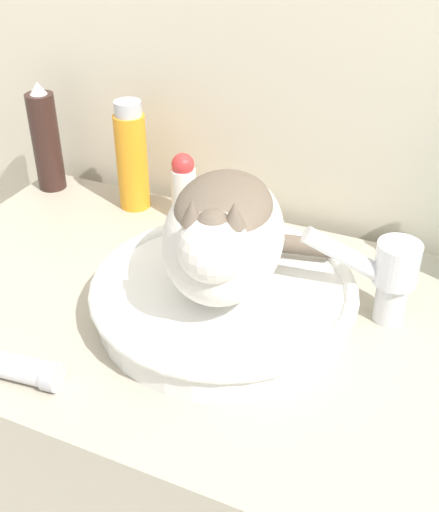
{
  "coord_description": "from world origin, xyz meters",
  "views": [
    {
      "loc": [
        0.31,
        -0.38,
        1.42
      ],
      "look_at": [
        0.01,
        0.28,
        0.95
      ],
      "focal_mm": 45.0,
      "sensor_mm": 36.0,
      "label": 1
    }
  ],
  "objects": [
    {
      "name": "hairspray_can_black",
      "position": [
        -0.46,
        0.52,
        0.94
      ],
      "size": [
        0.05,
        0.05,
        0.21
      ],
      "color": "#331E19",
      "rests_on": "vanity_counter"
    },
    {
      "name": "vanity_counter",
      "position": [
        0.0,
        0.29,
        0.42
      ],
      "size": [
        1.01,
        0.57,
        0.84
      ],
      "color": "#B2A893",
      "rests_on": "ground_plane"
    },
    {
      "name": "faucet",
      "position": [
        0.22,
        0.37,
        0.92
      ],
      "size": [
        0.16,
        0.09,
        0.15
      ],
      "rotation": [
        0.0,
        0.0,
        -2.77
      ],
      "color": "silver",
      "rests_on": "vanity_counter"
    },
    {
      "name": "wall_back",
      "position": [
        0.0,
        0.63,
        1.2
      ],
      "size": [
        8.0,
        0.05,
        2.4
      ],
      "color": "beige",
      "rests_on": "ground_plane"
    },
    {
      "name": "cream_tube",
      "position": [
        -0.2,
        0.06,
        0.86
      ],
      "size": [
        0.18,
        0.06,
        0.04
      ],
      "rotation": [
        0.0,
        0.0,
        0.11
      ],
      "color": "silver",
      "rests_on": "vanity_counter"
    },
    {
      "name": "sink_basin",
      "position": [
        0.01,
        0.29,
        0.88
      ],
      "size": [
        0.38,
        0.38,
        0.06
      ],
      "color": "white",
      "rests_on": "vanity_counter"
    },
    {
      "name": "shampoo_bottle_tall",
      "position": [
        -0.27,
        0.52,
        0.94
      ],
      "size": [
        0.06,
        0.06,
        0.2
      ],
      "color": "orange",
      "rests_on": "vanity_counter"
    },
    {
      "name": "deodorant_stick",
      "position": [
        -0.17,
        0.52,
        0.91
      ],
      "size": [
        0.04,
        0.04,
        0.12
      ],
      "color": "white",
      "rests_on": "vanity_counter"
    },
    {
      "name": "cat",
      "position": [
        0.02,
        0.28,
        0.99
      ],
      "size": [
        0.24,
        0.28,
        0.18
      ],
      "rotation": [
        0.0,
        0.0,
        5.0
      ],
      "color": "silver",
      "rests_on": "sink_basin"
    }
  ]
}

